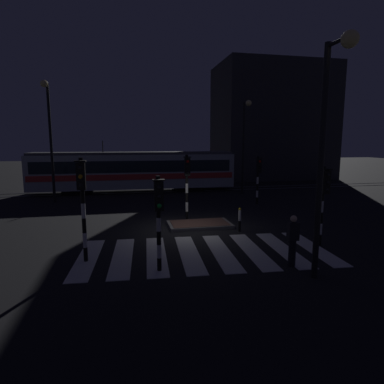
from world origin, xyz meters
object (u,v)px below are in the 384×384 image
Objects in this scene: traffic_light_corner_near_right at (324,194)px; traffic_light_median_centre at (187,178)px; street_lamp_near_kerb at (328,132)px; traffic_light_corner_near_left at (82,194)px; street_lamp_trackside_right at (245,136)px; pedestrian_waiting_at_kerb at (293,240)px; street_lamp_trackside_left at (49,129)px; traffic_light_kerb_mid_left at (159,210)px; tram at (134,170)px; bollard_island_edge at (240,219)px; traffic_light_corner_far_right at (258,173)px.

traffic_light_median_centre is (-4.39, 5.10, 0.18)m from traffic_light_corner_near_right.
traffic_light_corner_near_left is at bearing 156.98° from street_lamp_near_kerb.
pedestrian_waiting_at_kerb is at bearing -104.50° from street_lamp_trackside_right.
street_lamp_trackside_left reaches higher than pedestrian_waiting_at_kerb.
street_lamp_near_kerb reaches higher than traffic_light_kerb_mid_left.
tram is at bearing 113.04° from traffic_light_corner_near_right.
street_lamp_near_kerb is at bearing -102.69° from street_lamp_trackside_right.
traffic_light_corner_near_left reaches higher than traffic_light_kerb_mid_left.
traffic_light_kerb_mid_left is at bearing -66.53° from street_lamp_trackside_left.
street_lamp_trackside_right reaches higher than traffic_light_median_centre.
traffic_light_kerb_mid_left is 1.78× the size of pedestrian_waiting_at_kerb.
traffic_light_median_centre is at bearing 108.35° from pedestrian_waiting_at_kerb.
tram is at bearing 90.74° from traffic_light_kerb_mid_left.
pedestrian_waiting_at_kerb is (-3.76, -14.52, -3.64)m from street_lamp_trackside_right.
street_lamp_near_kerb is 3.69m from pedestrian_waiting_at_kerb.
street_lamp_trackside_right reaches higher than bollard_island_edge.
tram is 9.56× the size of pedestrian_waiting_at_kerb.
traffic_light_corner_near_left reaches higher than traffic_light_corner_near_right.
traffic_light_corner_near_left is at bearing 179.68° from traffic_light_corner_near_right.
traffic_light_kerb_mid_left is 17.09m from tram.
street_lamp_trackside_right is (13.82, 0.98, -0.40)m from street_lamp_trackside_left.
street_lamp_trackside_left is at bearing 135.78° from traffic_light_corner_near_right.
traffic_light_median_centre is at bearing -127.64° from street_lamp_trackside_right.
traffic_light_corner_near_right is 6.73m from traffic_light_median_centre.
street_lamp_trackside_left is 0.48× the size of tram.
traffic_light_corner_near_right is at bearing -66.96° from tram.
traffic_light_corner_near_left is at bearing 165.87° from pedestrian_waiting_at_kerb.
traffic_light_corner_near_left is (-4.50, -5.05, 0.09)m from traffic_light_median_centre.
traffic_light_corner_near_left is (-8.89, 0.05, 0.27)m from traffic_light_corner_near_right.
tram is at bearing 104.32° from street_lamp_near_kerb.
street_lamp_near_kerb is at bearing -73.02° from traffic_light_median_centre.
tram is at bearing 137.15° from traffic_light_corner_far_right.
traffic_light_median_centre is at bearing 71.73° from traffic_light_kerb_mid_left.
traffic_light_kerb_mid_left is 2.75× the size of bollard_island_edge.
traffic_light_median_centre is 0.21× the size of tram.
traffic_light_corner_near_right is 1.03× the size of traffic_light_kerb_mid_left.
street_lamp_trackside_left is 4.59× the size of pedestrian_waiting_at_kerb.
street_lamp_trackside_left is at bearing 139.06° from traffic_light_median_centre.
pedestrian_waiting_at_kerb reaches higher than bollard_island_edge.
traffic_light_corner_near_left is 15.91m from tram.
bollard_island_edge is (-0.26, 4.32, -0.32)m from pedestrian_waiting_at_kerb.
bollard_island_edge is at bearing -43.23° from street_lamp_trackside_left.
street_lamp_near_kerb is at bearing -19.51° from traffic_light_kerb_mid_left.
traffic_light_corner_far_right is at bearing 52.94° from traffic_light_kerb_mid_left.
bollard_island_edge is (-0.46, 5.57, -3.78)m from street_lamp_near_kerb.
traffic_light_kerb_mid_left is 5.36m from street_lamp_near_kerb.
street_lamp_trackside_left is 7.45m from tram.
traffic_light_corner_near_right is at bearing -0.32° from traffic_light_corner_near_left.
traffic_light_corner_far_right is 1.03× the size of traffic_light_kerb_mid_left.
traffic_light_corner_near_right is 2.96m from pedestrian_waiting_at_kerb.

